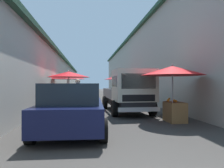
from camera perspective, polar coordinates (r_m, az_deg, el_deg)
The scene contains 12 objects.
ground at distance 15.36m, azimuth -2.94°, elevation -5.39°, with size 90.00×90.00×0.00m, color #3D3A38.
building_left_whitewash at distance 18.45m, azimuth -25.19°, elevation 1.75°, with size 49.80×7.50×3.99m.
building_right_concrete at distance 19.28m, azimuth 17.41°, elevation 5.20°, with size 49.80×7.50×6.37m.
fruit_stall_far_right at distance 8.05m, azimuth 16.49°, elevation 1.61°, with size 2.37×2.37×2.19m.
fruit_stall_near_left at distance 11.03m, azimuth -11.56°, elevation 0.23°, with size 2.21×2.21×2.17m.
fruit_stall_far_left at distance 18.70m, azimuth 1.27°, elevation 0.75°, with size 2.12×2.12×2.26m.
fruit_stall_near_right at distance 14.37m, azimuth -12.25°, elevation 1.31°, with size 2.41×2.41×2.32m.
hatchback_car at distance 6.38m, azimuth -10.72°, elevation -6.28°, with size 3.96×2.03×1.45m.
delivery_truck at distance 9.90m, azimuth 4.95°, elevation -2.31°, with size 5.00×2.16×2.08m.
vendor_by_crates at distance 19.10m, azimuth -9.43°, elevation -1.55°, with size 0.46×0.49×1.61m.
vendor_in_shade at distance 9.33m, azimuth -9.48°, elevation -2.90°, with size 0.66×0.23×1.67m.
parked_scooter at distance 8.58m, azimuth -10.47°, elevation -6.62°, with size 1.69×0.33×1.14m.
Camera 1 is at (-1.76, 1.04, 1.43)m, focal length 33.00 mm.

